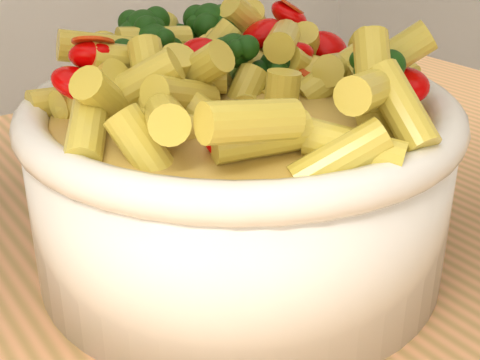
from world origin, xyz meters
TOP-DOWN VIEW (x-y plane):
  - serving_bowl at (0.08, 0.02)m, footprint 0.27×0.27m
  - pasta_salad at (0.08, 0.02)m, footprint 0.22×0.22m

SIDE VIEW (x-z plane):
  - serving_bowl at x=0.08m, z-range 0.90..1.02m
  - pasta_salad at x=0.08m, z-range 1.01..1.06m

